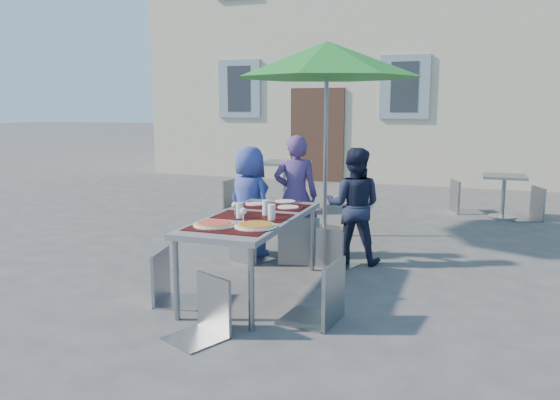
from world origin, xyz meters
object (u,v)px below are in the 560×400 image
at_px(dining_table, 253,222).
at_px(bg_chair_l_0, 235,177).
at_px(chair_4, 322,253).
at_px(cafe_table_0, 284,175).
at_px(pizza_near_left, 215,224).
at_px(chair_3, 170,245).
at_px(pizza_near_right, 255,225).
at_px(chair_0, 247,219).
at_px(bg_chair_r_0, 306,184).
at_px(bg_chair_r_1, 533,183).
at_px(child_1, 296,196).
at_px(child_2, 354,206).
at_px(child_0, 249,202).
at_px(chair_5, 204,272).
at_px(cafe_table_1, 504,190).
at_px(patio_umbrella, 327,61).
at_px(chair_2, 334,224).
at_px(chair_1, 299,210).
at_px(bg_chair_l_1, 462,176).

distance_m(dining_table, bg_chair_l_0, 4.48).
relative_size(chair_4, cafe_table_0, 1.23).
distance_m(pizza_near_left, chair_3, 0.51).
distance_m(pizza_near_right, chair_0, 1.57).
height_order(bg_chair_r_0, bg_chair_r_1, bg_chair_r_1).
xyz_separation_m(bg_chair_r_0, bg_chair_r_1, (3.53, 0.65, 0.09)).
distance_m(child_1, chair_4, 2.13).
height_order(chair_4, bg_chair_r_0, chair_4).
relative_size(child_2, chair_0, 1.53).
distance_m(dining_table, child_1, 1.44).
bearing_deg(child_0, cafe_table_0, -55.23).
bearing_deg(pizza_near_left, child_1, 86.60).
relative_size(pizza_near_right, chair_5, 0.42).
xyz_separation_m(child_1, cafe_table_1, (2.47, 3.18, -0.27)).
xyz_separation_m(pizza_near_left, chair_5, (0.19, -0.58, -0.25)).
bearing_deg(child_1, bg_chair_l_0, -66.66).
relative_size(chair_3, bg_chair_l_0, 0.98).
bearing_deg(bg_chair_l_0, patio_umbrella, -36.44).
bearing_deg(chair_2, child_1, 146.39).
distance_m(chair_1, bg_chair_l_0, 3.60).
height_order(child_2, chair_1, child_2).
distance_m(dining_table, chair_5, 1.10).
xyz_separation_m(chair_1, bg_chair_r_0, (-0.80, 2.92, -0.13)).
bearing_deg(cafe_table_0, chair_3, -83.35).
bearing_deg(chair_3, cafe_table_1, 59.38).
relative_size(chair_1, bg_chair_r_0, 1.23).
xyz_separation_m(child_1, child_2, (0.73, -0.09, -0.06)).
relative_size(child_0, chair_1, 1.25).
xyz_separation_m(cafe_table_0, bg_chair_r_0, (0.47, -0.25, -0.10)).
relative_size(child_0, chair_2, 1.53).
distance_m(chair_2, bg_chair_r_1, 4.28).
bearing_deg(pizza_near_right, patio_umbrella, 93.17).
relative_size(chair_1, bg_chair_l_1, 1.01).
bearing_deg(chair_2, chair_5, -103.13).
height_order(child_2, chair_0, child_2).
xyz_separation_m(pizza_near_right, child_1, (-0.24, 1.88, -0.04)).
bearing_deg(bg_chair_r_1, cafe_table_0, -174.31).
height_order(chair_5, bg_chair_l_0, bg_chair_l_0).
distance_m(child_1, chair_5, 2.52).
height_order(pizza_near_left, bg_chair_l_0, bg_chair_l_0).
distance_m(child_2, cafe_table_0, 3.46).
bearing_deg(chair_1, patio_umbrella, 92.94).
bearing_deg(bg_chair_r_0, chair_5, -81.96).
relative_size(chair_2, bg_chair_r_0, 1.00).
xyz_separation_m(pizza_near_left, chair_3, (-0.45, -0.01, -0.23)).
bearing_deg(pizza_near_left, child_0, 102.91).
bearing_deg(pizza_near_right, bg_chair_l_1, 73.61).
height_order(child_1, chair_1, child_1).
distance_m(patio_umbrella, cafe_table_1, 3.72).
bearing_deg(chair_1, pizza_near_right, -86.61).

